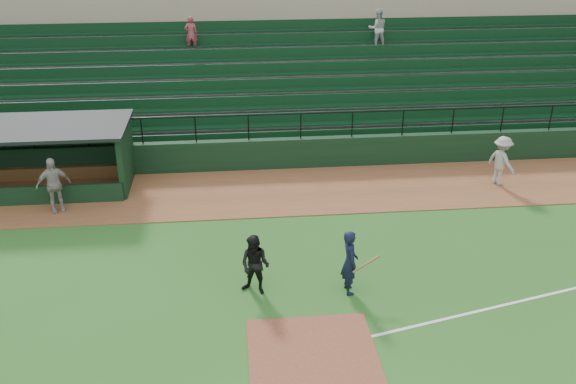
{
  "coord_description": "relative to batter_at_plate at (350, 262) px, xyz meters",
  "views": [
    {
      "loc": [
        -1.7,
        -12.37,
        9.68
      ],
      "look_at": [
        0.0,
        5.0,
        1.4
      ],
      "focal_mm": 39.06,
      "sensor_mm": 36.0,
      "label": 1
    }
  ],
  "objects": [
    {
      "name": "ground",
      "position": [
        -1.31,
        -1.56,
        -0.92
      ],
      "size": [
        90.0,
        90.0,
        0.0
      ],
      "primitive_type": "plane",
      "color": "#275E1E",
      "rests_on": "ground"
    },
    {
      "name": "warning_track",
      "position": [
        -1.31,
        6.44,
        -0.9
      ],
      "size": [
        40.0,
        4.0,
        0.03
      ],
      "primitive_type": "cube",
      "color": "brown",
      "rests_on": "ground"
    },
    {
      "name": "home_plate_dirt",
      "position": [
        -1.31,
        -2.56,
        -0.9
      ],
      "size": [
        3.0,
        3.0,
        0.03
      ],
      "primitive_type": "cube",
      "color": "brown",
      "rests_on": "ground"
    },
    {
      "name": "stadium_structure",
      "position": [
        -1.31,
        14.9,
        1.39
      ],
      "size": [
        38.0,
        13.08,
        6.4
      ],
      "color": "black",
      "rests_on": "ground"
    },
    {
      "name": "dugout",
      "position": [
        -11.06,
        8.0,
        0.42
      ],
      "size": [
        8.9,
        3.2,
        2.42
      ],
      "color": "black",
      "rests_on": "ground"
    },
    {
      "name": "batter_at_plate",
      "position": [
        0.0,
        0.0,
        0.0
      ],
      "size": [
        1.04,
        0.72,
        1.83
      ],
      "color": "black",
      "rests_on": "ground"
    },
    {
      "name": "umpire",
      "position": [
        -2.5,
        0.2,
        -0.07
      ],
      "size": [
        1.03,
        0.94,
        1.7
      ],
      "primitive_type": "imported",
      "rotation": [
        0.0,
        0.0,
        -0.46
      ],
      "color": "black",
      "rests_on": "ground"
    },
    {
      "name": "runner",
      "position": [
        6.78,
        6.28,
        0.03
      ],
      "size": [
        1.1,
        1.36,
        1.84
      ],
      "primitive_type": "imported",
      "rotation": [
        0.0,
        0.0,
        1.98
      ],
      "color": "#AAA59F",
      "rests_on": "warning_track"
    },
    {
      "name": "dugout_player_a",
      "position": [
        -8.93,
        5.62,
        0.07
      ],
      "size": [
        1.21,
        0.9,
        1.91
      ],
      "primitive_type": "imported",
      "rotation": [
        0.0,
        0.0,
        0.44
      ],
      "color": "#A7A29C",
      "rests_on": "warning_track"
    }
  ]
}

